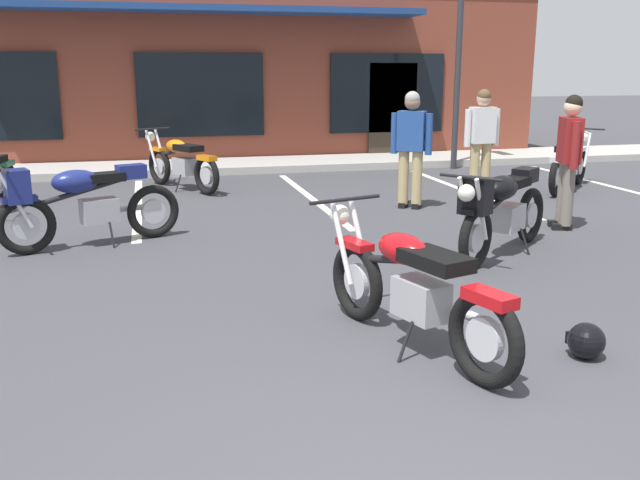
{
  "coord_description": "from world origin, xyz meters",
  "views": [
    {
      "loc": [
        -1.13,
        -2.5,
        1.99
      ],
      "look_at": [
        0.26,
        3.15,
        0.55
      ],
      "focal_mm": 39.16,
      "sensor_mm": 36.0,
      "label": 1
    }
  ],
  "objects": [
    {
      "name": "ground_plane",
      "position": [
        0.0,
        3.77,
        0.0
      ],
      "size": [
        80.0,
        80.0,
        0.0
      ],
      "primitive_type": "plane",
      "color": "#3D3D42"
    },
    {
      "name": "sidewalk_kerb",
      "position": [
        0.0,
        11.66,
        0.07
      ],
      "size": [
        22.0,
        1.8,
        0.14
      ],
      "primitive_type": "cube",
      "color": "#A8A59E",
      "rests_on": "ground_plane"
    },
    {
      "name": "brick_storefront_building",
      "position": [
        0.0,
        15.36,
        1.96
      ],
      "size": [
        15.25,
        6.84,
        3.92
      ],
      "color": "brown",
      "rests_on": "ground_plane"
    },
    {
      "name": "painted_stall_lines",
      "position": [
        0.0,
        8.06,
        0.0
      ],
      "size": [
        13.36,
        4.8,
        0.01
      ],
      "color": "silver",
      "rests_on": "ground_plane"
    },
    {
      "name": "motorcycle_foreground_classic",
      "position": [
        0.65,
        1.97,
        0.46
      ],
      "size": [
        0.97,
        2.05,
        0.98
      ],
      "color": "black",
      "rests_on": "ground_plane"
    },
    {
      "name": "motorcycle_red_sportbike",
      "position": [
        -0.61,
        9.34,
        0.46
      ],
      "size": [
        1.29,
        1.9,
        0.98
      ],
      "color": "black",
      "rests_on": "ground_plane"
    },
    {
      "name": "motorcycle_black_cruiser",
      "position": [
        5.68,
        7.73,
        0.46
      ],
      "size": [
        1.7,
        1.61,
        0.98
      ],
      "color": "black",
      "rests_on": "ground_plane"
    },
    {
      "name": "motorcycle_blue_standard",
      "position": [
        -1.9,
        5.64,
        0.53
      ],
      "size": [
        2.03,
        1.03,
        0.98
      ],
      "color": "black",
      "rests_on": "ground_plane"
    },
    {
      "name": "motorcycle_orange_scrambler",
      "position": [
        2.5,
        4.12,
        0.53
      ],
      "size": [
        1.77,
        1.51,
        0.98
      ],
      "color": "black",
      "rests_on": "ground_plane"
    },
    {
      "name": "person_in_shorts_foreground",
      "position": [
        3.96,
        5.18,
        0.95
      ],
      "size": [
        0.36,
        0.6,
        1.68
      ],
      "color": "black",
      "rests_on": "ground_plane"
    },
    {
      "name": "person_by_back_row",
      "position": [
        2.53,
        6.89,
        0.95
      ],
      "size": [
        0.55,
        0.43,
        1.68
      ],
      "color": "black",
      "rests_on": "ground_plane"
    },
    {
      "name": "person_near_building",
      "position": [
        3.98,
        7.6,
        0.95
      ],
      "size": [
        0.6,
        0.29,
        1.68
      ],
      "color": "black",
      "rests_on": "ground_plane"
    },
    {
      "name": "helmet_on_pavement",
      "position": [
        1.78,
        1.49,
        0.13
      ],
      "size": [
        0.26,
        0.26,
        0.26
      ],
      "color": "black",
      "rests_on": "ground_plane"
    }
  ]
}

